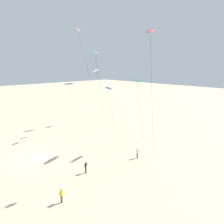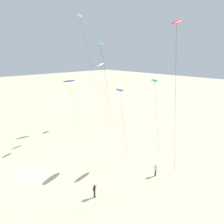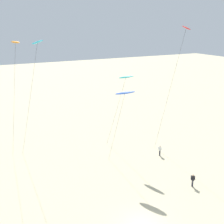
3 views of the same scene
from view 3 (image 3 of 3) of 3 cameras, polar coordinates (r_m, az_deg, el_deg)
name	(u,v)px [view 3 (image 3 of 3)]	position (r m, az deg, el deg)	size (l,w,h in m)	color
kite_teal	(126,78)	(42.88, 2.79, 6.87)	(2.24, 5.20, 12.48)	teal
kite_blue	(125,93)	(38.12, 2.57, 3.77)	(2.31, 4.37, 11.32)	blue
kite_red	(185,33)	(41.87, 14.39, 15.06)	(1.72, 4.86, 19.51)	red
kite_cyan	(37,45)	(38.01, -14.80, 12.83)	(3.02, 6.94, 17.83)	#33BFE0
kite_orange	(15,45)	(39.93, -18.81, 12.61)	(2.02, 5.02, 17.56)	orange
kite_flyer_nearest	(160,150)	(45.06, 9.57, -7.57)	(0.62, 0.59, 1.67)	#33333D
kite_flyer_furthest	(193,180)	(38.05, 15.86, -12.98)	(0.73, 0.73, 1.67)	#33333D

